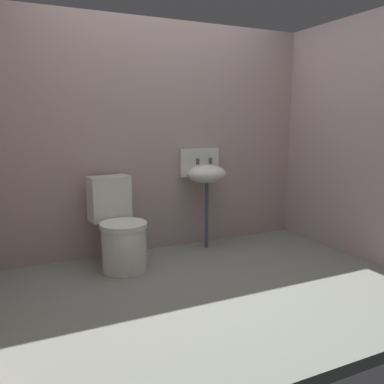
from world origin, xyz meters
The scene contains 5 objects.
ground_plane centered at (0.00, 0.00, -0.04)m, with size 3.54×2.44×0.08m, color slate.
wall_back centered at (0.00, 1.07, 1.10)m, with size 3.54×0.10×2.19m, color #A68F8C.
wall_right centered at (1.62, 0.10, 1.10)m, with size 0.10×2.24×2.19m, color #A68F91.
toilet_near_wall centered at (-0.50, 0.67, 0.32)m, with size 0.46×0.64×0.78m.
sink centered at (0.43, 0.86, 0.75)m, with size 0.42×0.34×0.99m.
Camera 1 is at (-1.33, -2.59, 1.28)m, focal length 37.10 mm.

